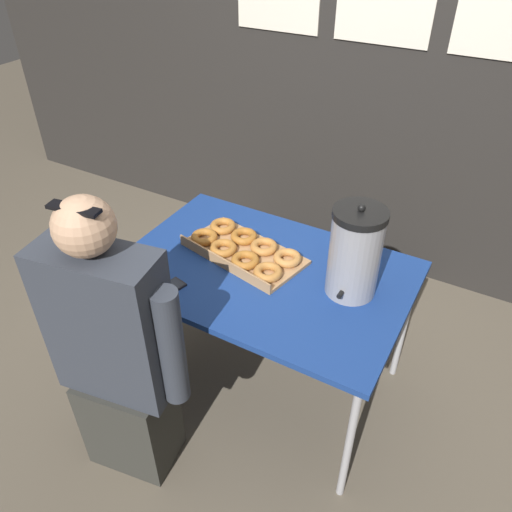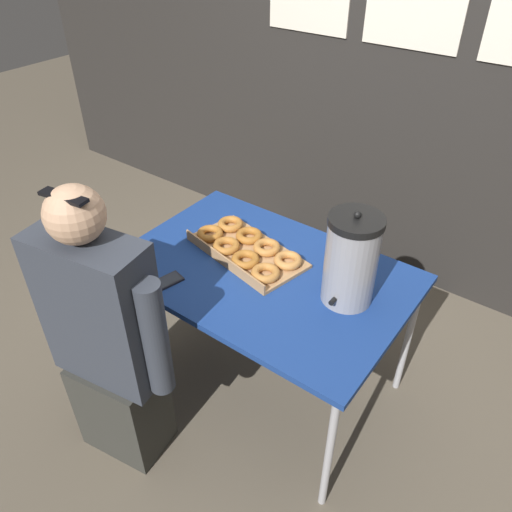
% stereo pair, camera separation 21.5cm
% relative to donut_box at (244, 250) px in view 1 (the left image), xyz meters
% --- Properties ---
extents(ground_plane, '(12.00, 12.00, 0.00)m').
position_rel_donut_box_xyz_m(ground_plane, '(0.14, -0.06, -0.74)').
color(ground_plane, brown).
extents(back_wall, '(6.00, 0.11, 2.56)m').
position_rel_donut_box_xyz_m(back_wall, '(0.14, 1.26, 0.54)').
color(back_wall, '#282623').
rests_on(back_wall, ground).
extents(folding_table, '(1.25, 0.83, 0.72)m').
position_rel_donut_box_xyz_m(folding_table, '(0.14, -0.06, -0.07)').
color(folding_table, navy).
rests_on(folding_table, ground).
extents(donut_box, '(0.59, 0.39, 0.05)m').
position_rel_donut_box_xyz_m(donut_box, '(0.00, 0.00, 0.00)').
color(donut_box, tan).
rests_on(donut_box, folding_table).
extents(coffee_urn, '(0.21, 0.24, 0.41)m').
position_rel_donut_box_xyz_m(coffee_urn, '(0.51, -0.00, 0.17)').
color(coffee_urn, '#939399').
rests_on(coffee_urn, folding_table).
extents(cell_phone, '(0.10, 0.15, 0.01)m').
position_rel_donut_box_xyz_m(cell_phone, '(-0.14, -0.37, -0.02)').
color(cell_phone, black).
rests_on(cell_phone, folding_table).
extents(person_seated, '(0.59, 0.30, 1.32)m').
position_rel_donut_box_xyz_m(person_seated, '(-0.15, -0.70, -0.12)').
color(person_seated, '#33332D').
rests_on(person_seated, ground).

